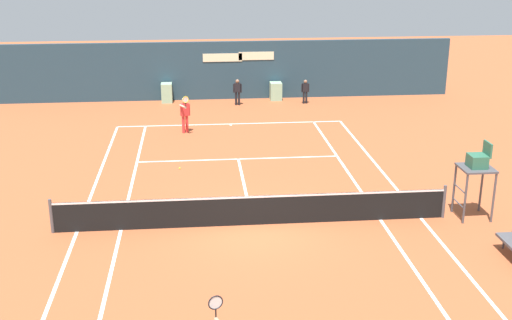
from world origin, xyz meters
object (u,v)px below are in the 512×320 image
Objects in this scene: tennis_ball_mid_court at (137,205)px; tennis_ball_near_service_line at (180,168)px; ball_kid_left_post at (237,90)px; ball_kid_right_post at (305,90)px; player_on_baseline at (185,112)px; umpire_chair at (477,167)px.

tennis_ball_mid_court is 3.82m from tennis_ball_near_service_line.
ball_kid_left_post is 20.27× the size of tennis_ball_near_service_line.
ball_kid_right_post is 18.89× the size of tennis_ball_near_service_line.
ball_kid_right_post is (6.32, 5.05, -0.22)m from player_on_baseline.
tennis_ball_near_service_line is at bearing 59.31° from player_on_baseline.
ball_kid_right_post is at bearing 56.98° from tennis_ball_near_service_line.
umpire_chair is 1.92× the size of ball_kid_right_post.
ball_kid_right_post is 11.98m from tennis_ball_near_service_line.
tennis_ball_near_service_line is (-9.23, 5.46, -1.63)m from umpire_chair.
ball_kid_left_post reaches higher than tennis_ball_mid_court.
player_on_baseline reaches higher than tennis_ball_mid_court.
player_on_baseline reaches higher than tennis_ball_near_service_line.
tennis_ball_mid_court is at bearing 56.68° from ball_kid_right_post.
tennis_ball_mid_court is (-1.53, -8.56, -0.93)m from player_on_baseline.
player_on_baseline reaches higher than ball_kid_left_post.
umpire_chair is 1.35× the size of player_on_baseline.
player_on_baseline is 5.07m from tennis_ball_near_service_line.
ball_kid_left_post is (-6.33, 15.49, -0.87)m from umpire_chair.
ball_kid_left_post is at bearing 72.70° from tennis_ball_mid_court.
ball_kid_left_post is 14.28m from tennis_ball_mid_court.
tennis_ball_near_service_line is (-0.20, -4.98, -0.93)m from player_on_baseline.
umpire_chair reaches higher than player_on_baseline.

